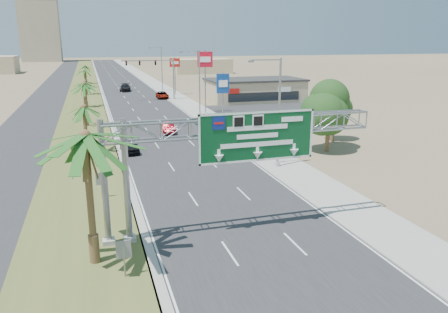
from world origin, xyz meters
TOP-DOWN VIEW (x-y plane):
  - road at (0.00, 110.00)m, footprint 12.00×300.00m
  - sidewalk_right at (8.50, 110.00)m, footprint 4.00×300.00m
  - median_grass at (-10.00, 110.00)m, footprint 7.00×300.00m
  - opposing_road at (-17.00, 110.00)m, footprint 8.00×300.00m
  - sign_gantry at (-1.06, 9.93)m, footprint 16.75×1.24m
  - palm_near at (-9.20, 8.00)m, footprint 5.70×5.70m
  - palm_row_b at (-9.50, 32.00)m, footprint 3.99×3.99m
  - palm_row_c at (-9.50, 48.00)m, footprint 3.99×3.99m
  - palm_row_d at (-9.50, 66.00)m, footprint 3.99×3.99m
  - palm_row_e at (-9.50, 85.00)m, footprint 3.99×3.99m
  - palm_row_f at (-9.50, 110.00)m, footprint 3.99×3.99m
  - streetlight_near at (7.30, 22.00)m, footprint 3.27×0.44m
  - streetlight_mid at (7.30, 52.00)m, footprint 3.27×0.44m
  - streetlight_far at (7.30, 88.00)m, footprint 3.27×0.44m
  - signal_mast at (5.17, 71.97)m, footprint 10.28×0.71m
  - store_building at (22.00, 66.00)m, footprint 18.00×10.00m
  - oak_near at (15.00, 26.00)m, footprint 4.50×4.50m
  - oak_far at (18.00, 30.00)m, footprint 3.50×3.50m
  - median_signback_a at (-7.80, 6.00)m, footprint 0.75×0.08m
  - median_signback_b at (-8.50, 18.00)m, footprint 0.75×0.08m
  - tower_distant at (-32.00, 250.00)m, footprint 20.00×16.00m
  - building_distant_right at (30.00, 140.00)m, footprint 20.00×12.00m
  - car_left_lane at (-5.23, 31.65)m, footprint 1.92×4.28m
  - car_mid_lane at (0.34, 40.55)m, footprint 1.77×4.56m
  - car_right_lane at (5.24, 74.53)m, footprint 2.48×5.01m
  - car_far at (-0.89, 89.88)m, footprint 3.01×5.87m
  - pole_sign_red_near at (9.00, 54.21)m, footprint 2.41×0.73m
  - pole_sign_blue at (11.12, 51.46)m, footprint 2.01×0.44m
  - pole_sign_red_far at (9.00, 79.87)m, footprint 2.22×0.66m

SIDE VIEW (x-z plane):
  - road at x=0.00m, z-range 0.00..0.02m
  - opposing_road at x=-17.00m, z-range 0.00..0.02m
  - sidewalk_right at x=8.50m, z-range 0.00..0.10m
  - median_grass at x=-10.00m, z-range 0.00..0.12m
  - car_right_lane at x=5.24m, z-range 0.00..1.37m
  - car_left_lane at x=-5.23m, z-range 0.00..1.43m
  - car_mid_lane at x=0.34m, z-range 0.00..1.48m
  - car_far at x=-0.89m, z-range 0.00..1.63m
  - median_signback_a at x=-7.80m, z-range 0.41..2.49m
  - median_signback_b at x=-8.50m, z-range 0.41..2.49m
  - store_building at x=22.00m, z-range 0.00..4.00m
  - building_distant_right at x=30.00m, z-range 0.00..5.00m
  - oak_far at x=18.00m, z-range 1.02..6.62m
  - palm_row_d at x=-9.50m, z-range 1.69..7.14m
  - oak_near at x=15.00m, z-range 1.13..7.93m
  - streetlight_near at x=7.30m, z-range -0.31..9.69m
  - streetlight_mid at x=7.30m, z-range -0.31..9.69m
  - streetlight_far at x=7.30m, z-range -0.31..9.69m
  - palm_row_f at x=-9.50m, z-range 1.83..7.58m
  - pole_sign_blue at x=11.12m, z-range 1.43..8.10m
  - signal_mast at x=5.17m, z-range 0.85..8.85m
  - palm_row_b at x=-9.50m, z-range 1.93..7.87m
  - palm_row_e at x=-9.50m, z-range 2.02..8.16m
  - palm_row_c at x=-9.50m, z-range 2.29..9.04m
  - sign_gantry at x=-1.06m, z-range 2.31..9.81m
  - pole_sign_red_far at x=9.00m, z-range 2.28..10.22m
  - palm_near at x=-9.20m, z-range 2.76..11.11m
  - pole_sign_red_near at x=9.00m, z-range 2.92..12.88m
  - tower_distant at x=-32.00m, z-range 0.00..35.00m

